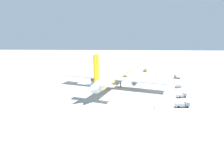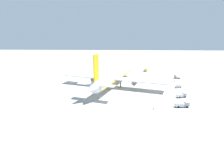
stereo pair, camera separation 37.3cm
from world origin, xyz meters
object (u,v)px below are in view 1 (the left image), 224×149
(service_truck_0, at_px, (145,70))
(ground_worker_4, at_px, (163,75))
(service_van, at_px, (178,86))
(ground_worker_1, at_px, (157,75))
(traffic_cone_0, at_px, (47,90))
(ground_worker_3, at_px, (166,77))
(ground_worker_2, at_px, (174,81))
(traffic_cone_1, at_px, (110,73))
(airliner, at_px, (114,76))
(service_truck_1, at_px, (182,104))
(ground_worker_0, at_px, (154,108))
(service_truck_3, at_px, (177,77))
(service_truck_2, at_px, (182,95))

(service_truck_0, distance_m, ground_worker_4, 25.59)
(service_van, distance_m, ground_worker_1, 37.87)
(ground_worker_1, bearing_deg, traffic_cone_0, 120.65)
(ground_worker_3, distance_m, ground_worker_4, 7.25)
(service_van, bearing_deg, ground_worker_4, 4.64)
(service_van, height_order, ground_worker_3, service_van)
(ground_worker_2, bearing_deg, ground_worker_1, 26.16)
(ground_worker_1, xyz_separation_m, ground_worker_2, (-20.17, -9.91, -0.02))
(traffic_cone_0, relative_size, traffic_cone_1, 1.00)
(airliner, xyz_separation_m, ground_worker_3, (24.78, -42.18, -6.09))
(ground_worker_4, distance_m, traffic_cone_0, 96.27)
(airliner, bearing_deg, ground_worker_4, -52.33)
(service_van, relative_size, traffic_cone_1, 8.71)
(service_truck_1, distance_m, ground_worker_4, 70.39)
(service_truck_1, bearing_deg, service_van, -13.31)
(service_van, bearing_deg, ground_worker_0, 149.44)
(service_truck_3, height_order, ground_worker_3, service_truck_3)
(service_truck_0, bearing_deg, service_truck_3, -142.68)
(service_truck_0, relative_size, traffic_cone_0, 9.09)
(ground_worker_1, bearing_deg, service_truck_2, -176.29)
(ground_worker_1, bearing_deg, airliner, 133.07)
(service_van, height_order, ground_worker_2, service_van)
(service_van, height_order, traffic_cone_0, service_van)
(service_truck_0, height_order, traffic_cone_1, service_truck_0)
(service_truck_0, xyz_separation_m, ground_worker_2, (-40.45, -17.31, -0.70))
(service_truck_3, distance_m, traffic_cone_0, 102.47)
(service_van, xyz_separation_m, ground_worker_2, (16.88, -2.12, -0.14))
(service_truck_0, height_order, service_truck_1, service_truck_0)
(ground_worker_3, height_order, ground_worker_4, ground_worker_4)
(service_truck_3, height_order, traffic_cone_1, service_truck_3)
(airliner, distance_m, service_truck_3, 57.53)
(service_truck_3, height_order, ground_worker_2, service_truck_3)
(service_truck_1, relative_size, ground_worker_0, 4.32)
(ground_worker_3, xyz_separation_m, traffic_cone_0, (-38.08, 85.70, -0.58))
(service_truck_3, height_order, ground_worker_1, service_truck_3)
(ground_worker_0, relative_size, ground_worker_3, 0.97)
(traffic_cone_1, bearing_deg, ground_worker_2, -120.35)
(traffic_cone_1, bearing_deg, service_truck_1, -153.37)
(airliner, height_order, ground_worker_3, airliner)
(ground_worker_4, bearing_deg, airliner, 127.67)
(airliner, relative_size, ground_worker_3, 45.44)
(ground_worker_1, height_order, ground_worker_2, ground_worker_1)
(service_truck_2, bearing_deg, service_truck_0, 8.15)
(ground_worker_1, bearing_deg, ground_worker_3, -148.61)
(service_truck_0, xyz_separation_m, ground_worker_4, (-22.40, -12.35, -0.71))
(service_truck_2, relative_size, service_van, 1.25)
(ground_worker_3, height_order, traffic_cone_1, ground_worker_3)
(service_truck_3, relative_size, traffic_cone_1, 9.66)
(ground_worker_0, distance_m, traffic_cone_0, 70.76)
(service_truck_1, bearing_deg, ground_worker_0, 105.55)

